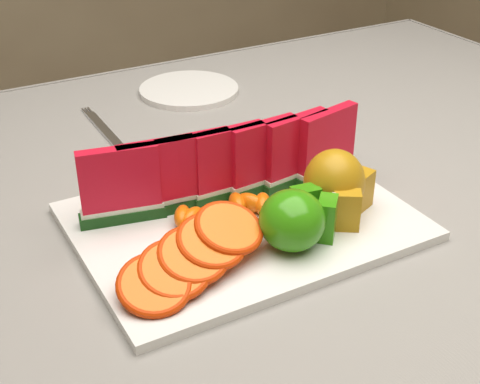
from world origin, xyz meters
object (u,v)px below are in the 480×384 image
fork (104,130)px  platter (242,221)px  pear_cluster (337,185)px  apple_cluster (296,219)px  side_plate (189,90)px

fork → platter: bearing=-80.8°
platter → pear_cluster: bearing=-22.0°
apple_cluster → fork: (-0.08, 0.43, -0.04)m
pear_cluster → side_plate: bearing=86.8°
fork → pear_cluster: bearing=-67.4°
platter → apple_cluster: apple_cluster is taller
apple_cluster → fork: bearing=101.0°
pear_cluster → fork: bearing=112.6°
apple_cluster → pear_cluster: bearing=23.0°
platter → apple_cluster: size_ratio=3.50×
side_plate → apple_cluster: bearing=-101.9°
platter → side_plate: platter is taller
apple_cluster → side_plate: 0.53m
fork → apple_cluster: bearing=-79.0°
pear_cluster → fork: size_ratio=0.53×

